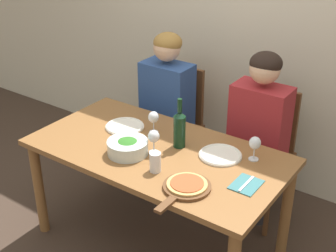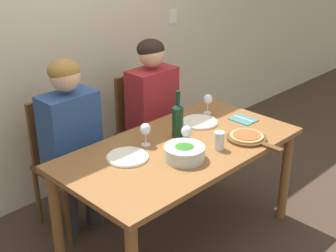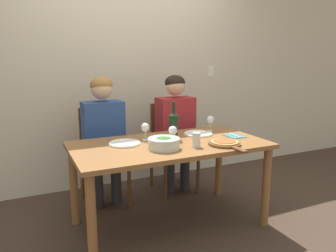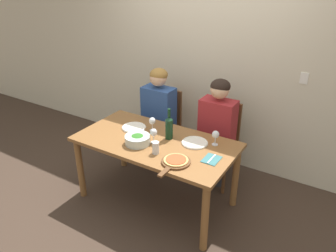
{
  "view_description": "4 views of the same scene",
  "coord_description": "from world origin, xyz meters",
  "px_view_note": "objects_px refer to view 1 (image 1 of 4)",
  "views": [
    {
      "loc": [
        1.49,
        -2.0,
        2.17
      ],
      "look_at": [
        0.05,
        0.05,
        0.88
      ],
      "focal_mm": 50.0,
      "sensor_mm": 36.0,
      "label": 1
    },
    {
      "loc": [
        -1.96,
        -1.83,
        2.07
      ],
      "look_at": [
        -0.11,
        0.0,
        0.9
      ],
      "focal_mm": 50.0,
      "sensor_mm": 36.0,
      "label": 2
    },
    {
      "loc": [
        -1.11,
        -2.37,
        1.42
      ],
      "look_at": [
        0.01,
        0.05,
        0.86
      ],
      "focal_mm": 35.0,
      "sensor_mm": 36.0,
      "label": 3
    },
    {
      "loc": [
        1.6,
        -2.37,
        2.29
      ],
      "look_at": [
        0.04,
        0.17,
        0.83
      ],
      "focal_mm": 35.0,
      "sensor_mm": 36.0,
      "label": 4
    }
  ],
  "objects_px": {
    "dinner_plate_left": "(125,126)",
    "water_tumbler": "(155,162)",
    "chair_left": "(174,121)",
    "person_woman": "(166,97)",
    "pizza_on_board": "(186,187)",
    "wine_glass_left": "(154,118)",
    "dinner_plate_right": "(220,155)",
    "broccoli_bowl": "(128,147)",
    "wine_glass_centre": "(154,137)",
    "wine_bottle": "(179,128)",
    "person_man": "(258,123)",
    "fork_on_napkin": "(246,185)",
    "chair_right": "(262,148)",
    "wine_glass_right": "(255,144)"
  },
  "relations": [
    {
      "from": "dinner_plate_left",
      "to": "water_tumbler",
      "type": "height_order",
      "value": "water_tumbler"
    },
    {
      "from": "chair_left",
      "to": "person_woman",
      "type": "xyz_separation_m",
      "value": [
        0.0,
        -0.11,
        0.24
      ]
    },
    {
      "from": "pizza_on_board",
      "to": "wine_glass_left",
      "type": "bearing_deg",
      "value": 141.48
    },
    {
      "from": "person_woman",
      "to": "water_tumbler",
      "type": "distance_m",
      "value": 1.0
    },
    {
      "from": "person_woman",
      "to": "dinner_plate_right",
      "type": "bearing_deg",
      "value": -33.14
    },
    {
      "from": "dinner_plate_left",
      "to": "pizza_on_board",
      "type": "bearing_deg",
      "value": -26.62
    },
    {
      "from": "broccoli_bowl",
      "to": "wine_glass_centre",
      "type": "xyz_separation_m",
      "value": [
        0.12,
        0.1,
        0.06
      ]
    },
    {
      "from": "wine_bottle",
      "to": "pizza_on_board",
      "type": "relative_size",
      "value": 0.8
    },
    {
      "from": "person_man",
      "to": "wine_glass_centre",
      "type": "distance_m",
      "value": 0.78
    },
    {
      "from": "water_tumbler",
      "to": "chair_left",
      "type": "bearing_deg",
      "value": 118.9
    },
    {
      "from": "pizza_on_board",
      "to": "water_tumbler",
      "type": "bearing_deg",
      "value": 168.35
    },
    {
      "from": "chair_left",
      "to": "pizza_on_board",
      "type": "relative_size",
      "value": 2.33
    },
    {
      "from": "fork_on_napkin",
      "to": "wine_glass_left",
      "type": "bearing_deg",
      "value": 165.46
    },
    {
      "from": "person_man",
      "to": "pizza_on_board",
      "type": "bearing_deg",
      "value": -89.87
    },
    {
      "from": "person_woman",
      "to": "wine_bottle",
      "type": "bearing_deg",
      "value": -47.86
    },
    {
      "from": "chair_right",
      "to": "pizza_on_board",
      "type": "bearing_deg",
      "value": -89.89
    },
    {
      "from": "dinner_plate_left",
      "to": "wine_glass_centre",
      "type": "relative_size",
      "value": 1.72
    },
    {
      "from": "chair_right",
      "to": "dinner_plate_left",
      "type": "relative_size",
      "value": 3.6
    },
    {
      "from": "person_man",
      "to": "person_woman",
      "type": "bearing_deg",
      "value": 180.0
    },
    {
      "from": "broccoli_bowl",
      "to": "chair_left",
      "type": "bearing_deg",
      "value": 107.07
    },
    {
      "from": "wine_glass_left",
      "to": "water_tumbler",
      "type": "bearing_deg",
      "value": -52.2
    },
    {
      "from": "person_man",
      "to": "wine_glass_left",
      "type": "xyz_separation_m",
      "value": [
        -0.52,
        -0.47,
        0.08
      ]
    },
    {
      "from": "chair_left",
      "to": "person_woman",
      "type": "distance_m",
      "value": 0.27
    },
    {
      "from": "chair_right",
      "to": "dinner_plate_left",
      "type": "bearing_deg",
      "value": -138.62
    },
    {
      "from": "wine_glass_right",
      "to": "wine_glass_centre",
      "type": "xyz_separation_m",
      "value": [
        -0.53,
        -0.27,
        0.0
      ]
    },
    {
      "from": "broccoli_bowl",
      "to": "wine_glass_right",
      "type": "relative_size",
      "value": 1.64
    },
    {
      "from": "wine_bottle",
      "to": "pizza_on_board",
      "type": "xyz_separation_m",
      "value": [
        0.29,
        -0.36,
        -0.11
      ]
    },
    {
      "from": "broccoli_bowl",
      "to": "dinner_plate_left",
      "type": "relative_size",
      "value": 0.96
    },
    {
      "from": "chair_right",
      "to": "person_woman",
      "type": "relative_size",
      "value": 0.75
    },
    {
      "from": "person_woman",
      "to": "wine_glass_left",
      "type": "bearing_deg",
      "value": -63.17
    },
    {
      "from": "chair_left",
      "to": "chair_right",
      "type": "distance_m",
      "value": 0.76
    },
    {
      "from": "wine_glass_centre",
      "to": "chair_right",
      "type": "bearing_deg",
      "value": 65.2
    },
    {
      "from": "broccoli_bowl",
      "to": "wine_glass_left",
      "type": "distance_m",
      "value": 0.32
    },
    {
      "from": "water_tumbler",
      "to": "dinner_plate_right",
      "type": "bearing_deg",
      "value": 58.1
    },
    {
      "from": "pizza_on_board",
      "to": "wine_glass_right",
      "type": "bearing_deg",
      "value": 71.6
    },
    {
      "from": "chair_left",
      "to": "wine_glass_right",
      "type": "xyz_separation_m",
      "value": [
        0.93,
        -0.52,
        0.32
      ]
    },
    {
      "from": "broccoli_bowl",
      "to": "dinner_plate_right",
      "type": "distance_m",
      "value": 0.56
    },
    {
      "from": "chair_right",
      "to": "broccoli_bowl",
      "type": "bearing_deg",
      "value": -118.79
    },
    {
      "from": "wine_glass_centre",
      "to": "pizza_on_board",
      "type": "bearing_deg",
      "value": -29.67
    },
    {
      "from": "person_woman",
      "to": "chair_left",
      "type": "bearing_deg",
      "value": 90.0
    },
    {
      "from": "person_man",
      "to": "wine_glass_centre",
      "type": "bearing_deg",
      "value": -118.22
    },
    {
      "from": "wine_glass_right",
      "to": "wine_glass_centre",
      "type": "distance_m",
      "value": 0.6
    },
    {
      "from": "person_man",
      "to": "wine_glass_right",
      "type": "distance_m",
      "value": 0.45
    },
    {
      "from": "wine_bottle",
      "to": "wine_glass_left",
      "type": "height_order",
      "value": "wine_bottle"
    },
    {
      "from": "broccoli_bowl",
      "to": "water_tumbler",
      "type": "bearing_deg",
      "value": -13.78
    },
    {
      "from": "chair_right",
      "to": "dinner_plate_left",
      "type": "distance_m",
      "value": 0.99
    },
    {
      "from": "broccoli_bowl",
      "to": "fork_on_napkin",
      "type": "height_order",
      "value": "broccoli_bowl"
    },
    {
      "from": "person_man",
      "to": "water_tumbler",
      "type": "xyz_separation_m",
      "value": [
        -0.24,
        -0.84,
        0.03
      ]
    },
    {
      "from": "person_woman",
      "to": "dinner_plate_right",
      "type": "height_order",
      "value": "person_woman"
    },
    {
      "from": "chair_left",
      "to": "broccoli_bowl",
      "type": "height_order",
      "value": "chair_left"
    }
  ]
}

